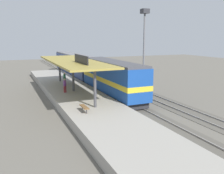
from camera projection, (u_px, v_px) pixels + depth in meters
ground_plane at (121, 93)px, 33.78m from camera, size 120.00×120.00×0.00m
track_near at (108, 94)px, 32.99m from camera, size 3.20×110.00×0.16m
track_far at (138, 92)px, 34.79m from camera, size 3.20×110.00×0.16m
platform at (74, 94)px, 31.11m from camera, size 6.00×44.00×0.90m
station_canopy at (73, 62)px, 30.23m from camera, size 5.20×18.00×4.70m
platform_bench at (84, 107)px, 22.27m from camera, size 0.44×1.70×0.50m
locomotive at (112, 78)px, 31.24m from camera, size 2.93×14.43×4.44m
passenger_carriage_single at (74, 65)px, 47.45m from camera, size 2.90×20.00×4.24m
light_mast at (144, 31)px, 38.04m from camera, size 1.10×1.10×11.70m
person_waiting at (65, 78)px, 35.06m from camera, size 0.34×0.34×1.71m
person_walking at (65, 85)px, 29.99m from camera, size 0.34×0.34×1.71m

